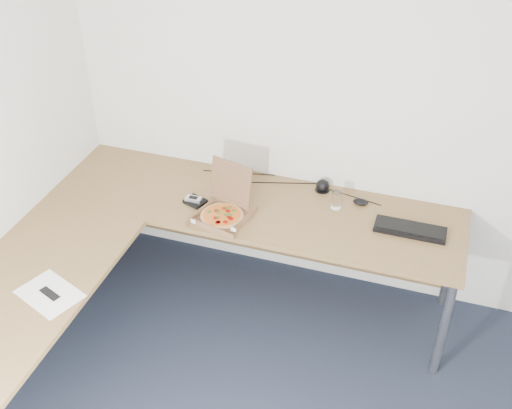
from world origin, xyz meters
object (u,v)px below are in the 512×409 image
(desk, at_px, (177,240))
(drinking_glass, at_px, (336,200))
(keyboard, at_px, (410,229))
(pizza_box, at_px, (223,213))
(wallet, at_px, (195,201))

(desk, relative_size, drinking_glass, 23.17)
(desk, relative_size, keyboard, 6.22)
(pizza_box, height_order, keyboard, pizza_box)
(desk, bearing_deg, drinking_glass, 34.32)
(keyboard, bearing_deg, drinking_glass, 168.31)
(pizza_box, bearing_deg, keyboard, 25.76)
(desk, height_order, drinking_glass, drinking_glass)
(drinking_glass, xyz_separation_m, wallet, (-0.82, -0.22, -0.04))
(drinking_glass, height_order, keyboard, drinking_glass)
(pizza_box, bearing_deg, wallet, 172.59)
(wallet, bearing_deg, keyboard, 24.73)
(desk, xyz_separation_m, keyboard, (1.25, 0.45, 0.04))
(pizza_box, bearing_deg, drinking_glass, 41.17)
(pizza_box, xyz_separation_m, drinking_glass, (0.61, 0.30, 0.02))
(drinking_glass, bearing_deg, pizza_box, -153.56)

